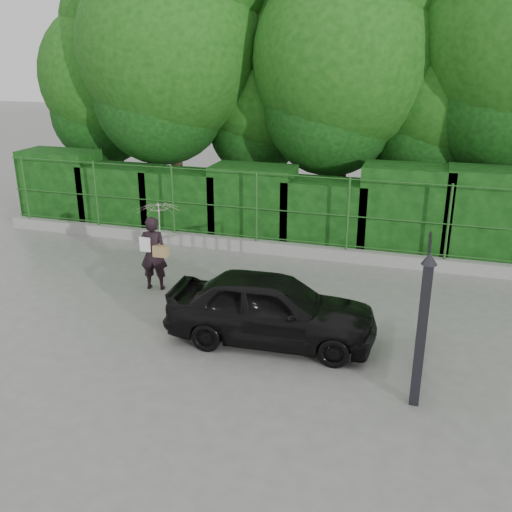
% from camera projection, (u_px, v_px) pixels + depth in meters
% --- Properties ---
extents(ground, '(80.00, 80.00, 0.00)m').
position_uv_depth(ground, '(166.00, 326.00, 10.78)').
color(ground, gray).
extents(kerb, '(14.00, 0.25, 0.30)m').
position_uv_depth(kerb, '(242.00, 245.00, 14.77)').
color(kerb, '#9E9E99').
rests_on(kerb, ground).
extents(fence, '(14.13, 0.06, 1.80)m').
position_uv_depth(fence, '(250.00, 206.00, 14.35)').
color(fence, '#23561E').
rests_on(fence, kerb).
extents(hedge, '(14.20, 1.20, 2.29)m').
position_uv_depth(hedge, '(260.00, 204.00, 15.32)').
color(hedge, black).
rests_on(hedge, ground).
extents(trees, '(17.10, 6.15, 8.08)m').
position_uv_depth(trees, '(316.00, 61.00, 15.83)').
color(trees, black).
rests_on(trees, ground).
extents(gate, '(0.22, 2.33, 2.36)m').
position_uv_depth(gate, '(423.00, 317.00, 8.45)').
color(gate, '#232328').
rests_on(gate, ground).
extents(woman, '(0.93, 0.92, 1.92)m').
position_uv_depth(woman, '(157.00, 233.00, 12.04)').
color(woman, black).
rests_on(woman, ground).
extents(car, '(3.77, 1.68, 1.26)m').
position_uv_depth(car, '(271.00, 308.00, 10.05)').
color(car, black).
rests_on(car, ground).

